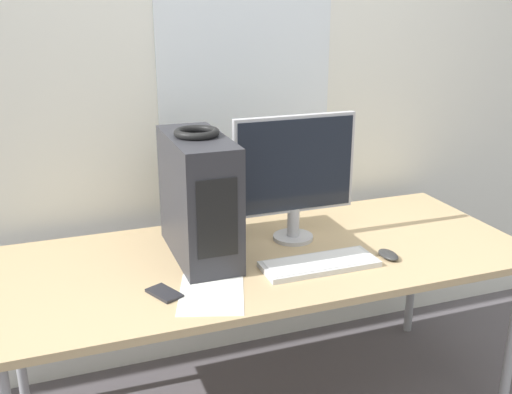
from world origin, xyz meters
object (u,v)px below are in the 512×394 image
object	(u,v)px
keyboard	(319,264)
mouse	(388,255)
headphones	(197,132)
monitor_main	(295,172)
cell_phone	(164,293)
pc_tower	(199,197)

from	to	relation	value
keyboard	mouse	xyz separation A→B (m)	(0.27, -0.02, 0.00)
keyboard	mouse	distance (m)	0.28
headphones	monitor_main	xyz separation A→B (m)	(0.39, 0.01, -0.19)
monitor_main	mouse	bearing A→B (deg)	-47.61
monitor_main	cell_phone	world-z (taller)	monitor_main
headphones	keyboard	xyz separation A→B (m)	(0.37, -0.26, -0.46)
mouse	headphones	bearing A→B (deg)	157.19
headphones	cell_phone	bearing A→B (deg)	-125.67
mouse	cell_phone	distance (m)	0.84
keyboard	cell_phone	bearing A→B (deg)	-178.21
pc_tower	keyboard	size ratio (longest dim) A/B	1.14
pc_tower	monitor_main	distance (m)	0.39
headphones	mouse	size ratio (longest dim) A/B	1.56
keyboard	monitor_main	bearing A→B (deg)	87.15
monitor_main	headphones	bearing A→B (deg)	-178.00
headphones	cell_phone	xyz separation A→B (m)	(-0.20, -0.27, -0.46)
headphones	monitor_main	world-z (taller)	monitor_main
headphones	keyboard	bearing A→B (deg)	-34.33
monitor_main	mouse	xyz separation A→B (m)	(0.26, -0.29, -0.27)
monitor_main	keyboard	world-z (taller)	monitor_main
monitor_main	mouse	distance (m)	0.47
headphones	keyboard	world-z (taller)	headphones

